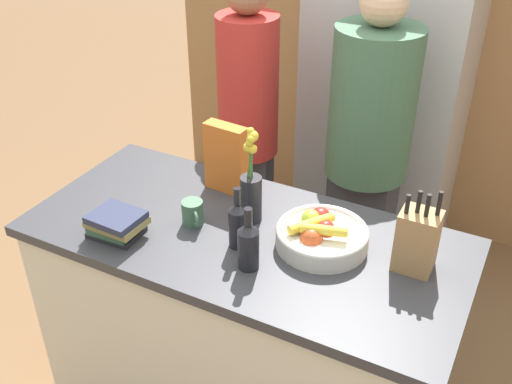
% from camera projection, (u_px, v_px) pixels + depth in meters
% --- Properties ---
extents(kitchen_island, '(1.56, 0.72, 0.93)m').
position_uv_depth(kitchen_island, '(245.00, 329.00, 2.35)').
color(kitchen_island, silver).
rests_on(kitchen_island, ground_plane).
extents(back_wall_wood, '(2.76, 0.12, 2.60)m').
position_uv_depth(back_wall_wood, '(401.00, 6.00, 3.27)').
color(back_wall_wood, '#AD7A4C').
rests_on(back_wall_wood, ground_plane).
extents(refrigerator, '(0.78, 0.62, 1.90)m').
position_uv_depth(refrigerator, '(387.00, 91.00, 3.15)').
color(refrigerator, '#B7B7BC').
rests_on(refrigerator, ground_plane).
extents(fruit_bowl, '(0.31, 0.31, 0.11)m').
position_uv_depth(fruit_bowl, '(321.00, 234.00, 2.02)').
color(fruit_bowl, silver).
rests_on(fruit_bowl, kitchen_island).
extents(knife_block, '(0.12, 0.11, 0.29)m').
position_uv_depth(knife_block, '(417.00, 240.00, 1.88)').
color(knife_block, '#A87A4C').
rests_on(knife_block, kitchen_island).
extents(flower_vase, '(0.08, 0.08, 0.36)m').
position_uv_depth(flower_vase, '(251.00, 189.00, 2.10)').
color(flower_vase, '#232328').
rests_on(flower_vase, kitchen_island).
extents(cereal_box, '(0.17, 0.07, 0.28)m').
position_uv_depth(cereal_box, '(226.00, 158.00, 2.28)').
color(cereal_box, orange).
rests_on(cereal_box, kitchen_island).
extents(coffee_mug, '(0.10, 0.09, 0.09)m').
position_uv_depth(coffee_mug, '(193.00, 213.00, 2.12)').
color(coffee_mug, '#42664C').
rests_on(coffee_mug, kitchen_island).
extents(book_stack, '(0.19, 0.15, 0.09)m').
position_uv_depth(book_stack, '(116.00, 224.00, 2.06)').
color(book_stack, '#232328').
rests_on(book_stack, kitchen_island).
extents(bottle_oil, '(0.07, 0.07, 0.23)m').
position_uv_depth(bottle_oil, '(248.00, 245.00, 1.89)').
color(bottle_oil, black).
rests_on(bottle_oil, kitchen_island).
extents(bottle_vinegar, '(0.06, 0.06, 0.23)m').
position_uv_depth(bottle_vinegar, '(238.00, 224.00, 1.99)').
color(bottle_vinegar, black).
rests_on(bottle_vinegar, kitchen_island).
extents(person_at_sink, '(0.28, 0.28, 1.64)m').
position_uv_depth(person_at_sink, '(248.00, 123.00, 2.85)').
color(person_at_sink, '#383842').
rests_on(person_at_sink, ground_plane).
extents(person_in_blue, '(0.37, 0.37, 1.66)m').
position_uv_depth(person_in_blue, '(368.00, 147.00, 2.67)').
color(person_in_blue, '#383842').
rests_on(person_in_blue, ground_plane).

